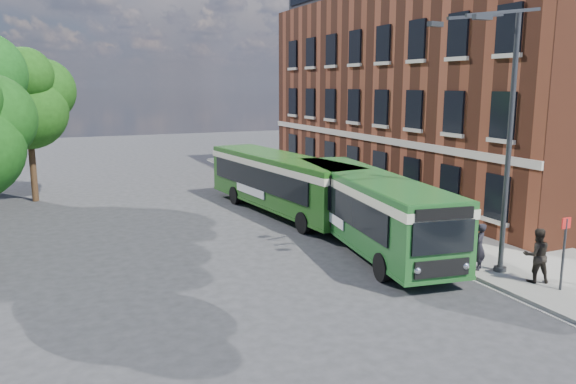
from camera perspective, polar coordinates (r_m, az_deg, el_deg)
name	(u,v)px	position (r m, az deg, el deg)	size (l,w,h in m)	color
ground	(343,277)	(19.92, 5.60, -8.60)	(120.00, 120.00, 0.00)	#2A2A2D
pavement	(386,211)	(30.00, 9.89, -1.90)	(6.00, 48.00, 0.15)	gray
kerb_line	(334,218)	(28.48, 4.75, -2.60)	(0.12, 48.00, 0.01)	beige
brick_office	(449,79)	(36.66, 16.08, 11.00)	(12.10, 26.00, 14.20)	brown
street_lamp	(501,140)	(20.18, 20.85, 4.95)	(2.96, 2.38, 9.00)	#333538
bus_stop_sign	(564,249)	(19.85, 26.23, -5.22)	(0.35, 0.08, 2.52)	#333538
bus_front	(368,204)	(23.17, 8.14, -1.17)	(4.15, 11.93, 3.02)	#1F5822
bus_rear	(281,178)	(29.13, -0.74, 1.41)	(3.88, 12.31, 3.02)	#215517
pedestrian_a	(479,247)	(21.02, 18.86, -5.28)	(0.61, 0.40, 1.68)	black
pedestrian_b	(537,255)	(20.41, 23.94, -5.89)	(0.89, 0.70, 1.84)	black
tree_right	(28,99)	(34.85, -24.87, 8.61)	(5.10, 4.85, 8.62)	#332212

